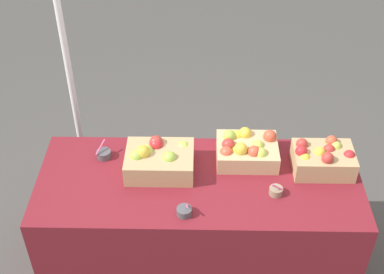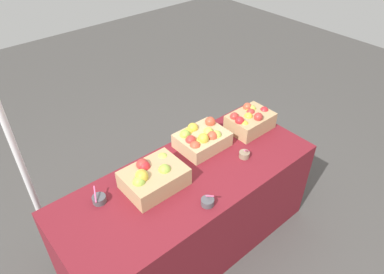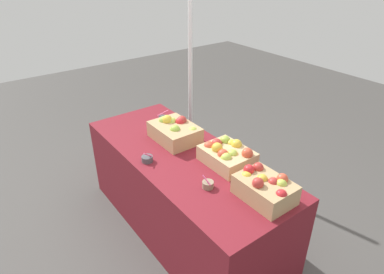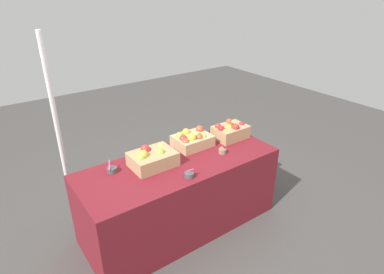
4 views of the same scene
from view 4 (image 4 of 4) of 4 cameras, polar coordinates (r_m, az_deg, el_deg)
ground_plane at (r=3.46m, az=-2.02°, el=-15.02°), size 10.00×10.00×0.00m
table at (r=3.23m, az=-2.12°, el=-10.03°), size 1.90×0.76×0.74m
apple_crate_left at (r=3.47m, az=6.75°, el=1.11°), size 0.35×0.25×0.18m
apple_crate_middle at (r=3.27m, az=-0.00°, el=-0.43°), size 0.37×0.29×0.17m
apple_crate_right at (r=2.95m, az=-7.05°, el=-3.64°), size 0.40×0.30×0.19m
sample_bowl_near at (r=3.17m, az=5.39°, el=-2.44°), size 0.08×0.08×0.10m
sample_bowl_mid at (r=2.79m, az=-0.48°, el=-6.65°), size 0.08×0.08×0.09m
sample_bowl_far at (r=2.94m, az=-13.91°, el=-5.61°), size 0.09×0.10×0.10m
tent_pole at (r=3.23m, az=-22.33°, el=-0.09°), size 0.04×0.04×1.91m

